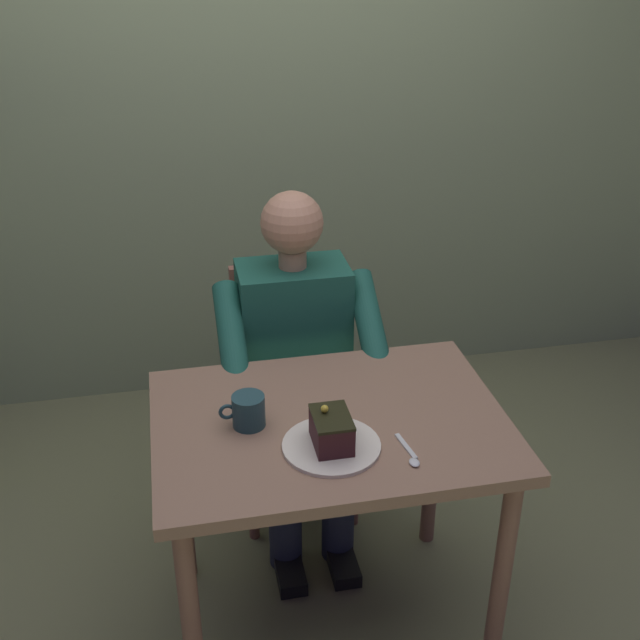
# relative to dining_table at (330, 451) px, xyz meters

# --- Properties ---
(ground_plane) EXTENTS (14.00, 14.00, 0.00)m
(ground_plane) POSITION_rel_dining_table_xyz_m (0.00, 0.00, -0.65)
(ground_plane) COLOR #777A53
(cafe_rear_panel) EXTENTS (6.40, 0.12, 3.00)m
(cafe_rear_panel) POSITION_rel_dining_table_xyz_m (0.00, -1.53, 0.85)
(cafe_rear_panel) COLOR gray
(cafe_rear_panel) RESTS_ON ground
(dining_table) EXTENTS (0.95, 0.69, 0.76)m
(dining_table) POSITION_rel_dining_table_xyz_m (0.00, 0.00, 0.00)
(dining_table) COLOR #8B6650
(dining_table) RESTS_ON ground
(chair) EXTENTS (0.42, 0.42, 0.88)m
(chair) POSITION_rel_dining_table_xyz_m (0.00, -0.67, -0.17)
(chair) COLOR #93594A
(chair) RESTS_ON ground
(seated_person) EXTENTS (0.53, 0.58, 1.21)m
(seated_person) POSITION_rel_dining_table_xyz_m (0.00, -0.49, -0.03)
(seated_person) COLOR #1D5849
(seated_person) RESTS_ON ground
(dessert_plate) EXTENTS (0.25, 0.25, 0.01)m
(dessert_plate) POSITION_rel_dining_table_xyz_m (0.02, 0.13, 0.11)
(dessert_plate) COLOR silver
(dessert_plate) RESTS_ON dining_table
(cake_slice) EXTENTS (0.09, 0.13, 0.11)m
(cake_slice) POSITION_rel_dining_table_xyz_m (0.02, 0.13, 0.16)
(cake_slice) COLOR #37171B
(cake_slice) RESTS_ON dessert_plate
(coffee_cup) EXTENTS (0.12, 0.09, 0.09)m
(coffee_cup) POSITION_rel_dining_table_xyz_m (0.22, -0.02, 0.15)
(coffee_cup) COLOR #203F47
(coffee_cup) RESTS_ON dining_table
(dessert_spoon) EXTENTS (0.03, 0.14, 0.01)m
(dessert_spoon) POSITION_rel_dining_table_xyz_m (-0.16, 0.20, 0.11)
(dessert_spoon) COLOR silver
(dessert_spoon) RESTS_ON dining_table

